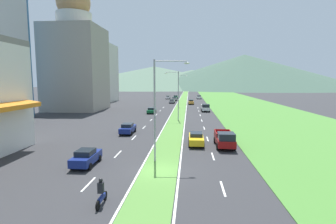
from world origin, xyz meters
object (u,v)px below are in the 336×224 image
Objects in this scene: car_6 at (176,97)px; motorcycle_rider at (101,194)px; car_3 at (172,101)px; car_7 at (175,99)px; car_8 at (86,157)px; street_lamp_near at (159,104)px; car_4 at (199,97)px; car_9 at (168,97)px; pickup_truck_1 at (205,108)px; street_lamp_far at (179,89)px; car_5 at (196,138)px; car_0 at (128,128)px; car_2 at (152,110)px; pickup_truck_0 at (225,139)px; car_1 at (191,102)px; street_lamp_mid at (177,93)px.

motorcycle_rider reaches higher than car_6.
car_3 is 11.41m from car_7.
car_8 is 8.70m from motorcycle_rider.
car_4 is (7.19, 90.67, -4.92)m from street_lamp_near.
pickup_truck_1 is (13.46, -45.50, 0.22)m from car_9.
car_8 is at bearing -96.63° from street_lamp_far.
car_4 is at bearing 177.70° from car_5.
car_3 is 1.13× the size of car_8.
car_2 is at bearing -0.06° from car_0.
car_7 is at bearing -178.95° from car_6.
pickup_truck_1 is (13.36, 5.08, 0.25)m from car_2.
car_5 is at bearing -172.90° from car_9.
car_6 is 86.49m from pickup_truck_0.
street_lamp_near reaches higher than car_8.
car_8 is at bearing 177.34° from car_7.
car_0 is at bearing -1.50° from car_8.
car_6 is at bearing -166.65° from car_1.
street_lamp_far reaches higher than street_lamp_mid.
car_1 is 0.86× the size of pickup_truck_0.
motorcycle_rider is (0.55, -77.17, 0.01)m from car_3.
car_8 is at bearing 177.10° from car_3.
car_3 is at bearing -170.47° from pickup_truck_0.
pickup_truck_0 is at bearing 72.03° from car_5.
car_0 is at bearing -179.95° from car_9.
car_4 reaches higher than car_5.
street_lamp_far is 2.14× the size of car_2.
motorcycle_rider is at bearing -92.20° from street_lamp_far.
street_lamp_far is at bearing -146.67° from pickup_truck_1.
street_lamp_mid is at bearing -88.72° from street_lamp_far.
street_lamp_near reaches higher than street_lamp_mid.
car_1 is at bearing -179.73° from car_5.
street_lamp_near reaches higher than pickup_truck_1.
car_3 is (-3.61, 40.59, -4.83)m from street_lamp_mid.
car_6 is 101.47m from motorcycle_rider.
street_lamp_far is at bearing -6.63° from car_8.
car_0 is 1.02× the size of car_7.
street_lamp_mid is 2.37× the size of car_8.
street_lamp_far is at bearing -175.43° from car_6.
street_lamp_far is (-0.61, 27.24, -0.00)m from street_lamp_mid.
pickup_truck_1 is (10.03, -35.80, 0.22)m from car_7.
car_4 is at bearing -180.00° from pickup_truck_0.
street_lamp_far reaches higher than car_9.
car_6 is (-0.00, 24.30, 0.01)m from car_3.
car_4 is 0.86× the size of car_5.
pickup_truck_1 reaches higher than car_2.
car_1 is 1.13× the size of car_8.
car_3 is 1.05× the size of car_7.
motorcycle_rider is (-2.59, -9.35, -4.97)m from street_lamp_near.
car_7 is 0.81× the size of pickup_truck_1.
car_1 is 57.71m from pickup_truck_0.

